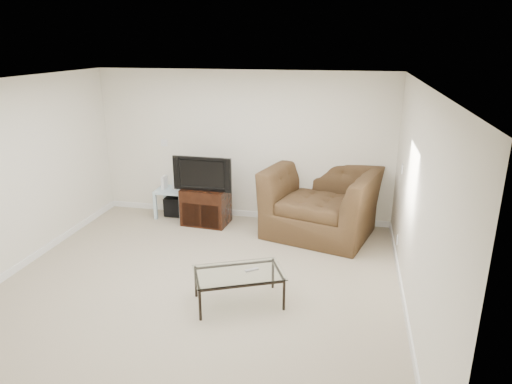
% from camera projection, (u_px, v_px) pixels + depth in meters
% --- Properties ---
extents(floor, '(5.00, 5.00, 0.00)m').
position_uv_depth(floor, '(197.00, 287.00, 5.71)').
color(floor, tan).
rests_on(floor, ground).
extents(ceiling, '(5.00, 5.00, 0.00)m').
position_uv_depth(ceiling, '(188.00, 83.00, 4.93)').
color(ceiling, white).
rests_on(ceiling, ground).
extents(wall_back, '(5.00, 0.02, 2.50)m').
position_uv_depth(wall_back, '(243.00, 146.00, 7.64)').
color(wall_back, silver).
rests_on(wall_back, ground).
extents(wall_left, '(0.02, 5.00, 2.50)m').
position_uv_depth(wall_left, '(7.00, 180.00, 5.81)').
color(wall_left, silver).
rests_on(wall_left, ground).
extents(wall_right, '(0.02, 5.00, 2.50)m').
position_uv_depth(wall_right, '(417.00, 208.00, 4.83)').
color(wall_right, silver).
rests_on(wall_right, ground).
extents(plate_back, '(0.12, 0.02, 0.12)m').
position_uv_depth(plate_back, '(164.00, 143.00, 7.90)').
color(plate_back, white).
rests_on(plate_back, wall_back).
extents(plate_right_switch, '(0.02, 0.09, 0.13)m').
position_uv_depth(plate_right_switch, '(402.00, 169.00, 6.32)').
color(plate_right_switch, white).
rests_on(plate_right_switch, wall_right).
extents(plate_right_outlet, '(0.02, 0.08, 0.12)m').
position_uv_depth(plate_right_outlet, '(397.00, 240.00, 6.34)').
color(plate_right_outlet, white).
rests_on(plate_right_outlet, wall_right).
extents(tv_stand, '(0.78, 0.57, 0.62)m').
position_uv_depth(tv_stand, '(206.00, 206.00, 7.62)').
color(tv_stand, black).
rests_on(tv_stand, floor).
extents(dvd_player, '(0.47, 0.34, 0.06)m').
position_uv_depth(dvd_player, '(205.00, 195.00, 7.52)').
color(dvd_player, black).
rests_on(dvd_player, tv_stand).
extents(television, '(0.91, 0.20, 0.56)m').
position_uv_depth(television, '(204.00, 172.00, 7.41)').
color(television, black).
rests_on(television, tv_stand).
extents(side_table, '(0.52, 0.52, 0.49)m').
position_uv_depth(side_table, '(173.00, 202.00, 7.99)').
color(side_table, silver).
rests_on(side_table, floor).
extents(subwoofer, '(0.33, 0.33, 0.32)m').
position_uv_depth(subwoofer, '(175.00, 206.00, 8.03)').
color(subwoofer, black).
rests_on(subwoofer, floor).
extents(game_console, '(0.06, 0.17, 0.23)m').
position_uv_depth(game_console, '(164.00, 182.00, 7.88)').
color(game_console, white).
rests_on(game_console, side_table).
extents(game_case, '(0.08, 0.15, 0.19)m').
position_uv_depth(game_case, '(175.00, 184.00, 7.85)').
color(game_case, silver).
rests_on(game_case, side_table).
extents(recliner, '(1.85, 1.45, 1.42)m').
position_uv_depth(recliner, '(321.00, 190.00, 7.12)').
color(recliner, '#553320').
rests_on(recliner, floor).
extents(coffee_table, '(1.17, 0.95, 0.40)m').
position_uv_depth(coffee_table, '(239.00, 288.00, 5.31)').
color(coffee_table, black).
rests_on(coffee_table, floor).
extents(remote, '(0.16, 0.13, 0.02)m').
position_uv_depth(remote, '(252.00, 270.00, 5.28)').
color(remote, '#B2B2B7').
rests_on(remote, coffee_table).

